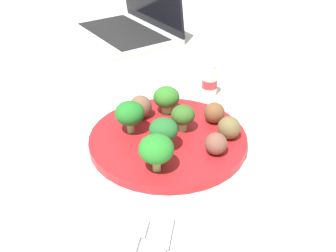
# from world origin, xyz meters

# --- Properties ---
(ground_plane) EXTENTS (4.00, 4.00, 0.00)m
(ground_plane) POSITION_xyz_m (0.00, 0.00, 0.00)
(ground_plane) COLOR silver
(plate) EXTENTS (0.28, 0.28, 0.02)m
(plate) POSITION_xyz_m (0.00, 0.00, 0.01)
(plate) COLOR red
(plate) RESTS_ON ground_plane
(broccoli_floret_front_left) EXTENTS (0.05, 0.05, 0.05)m
(broccoli_floret_front_left) POSITION_xyz_m (0.08, 0.02, 0.05)
(broccoli_floret_front_left) COLOR #A5D084
(broccoli_floret_front_left) RESTS_ON plate
(broccoli_floret_near_rim) EXTENTS (0.04, 0.04, 0.05)m
(broccoli_floret_near_rim) POSITION_xyz_m (0.02, -0.02, 0.05)
(broccoli_floret_near_rim) COLOR #99C67E
(broccoli_floret_near_rim) RESTS_ON plate
(broccoli_floret_back_left) EXTENTS (0.05, 0.05, 0.06)m
(broccoli_floret_back_left) POSITION_xyz_m (-0.10, -0.00, 0.05)
(broccoli_floret_back_left) COLOR #A8D06D
(broccoli_floret_back_left) RESTS_ON plate
(broccoli_floret_center) EXTENTS (0.05, 0.05, 0.06)m
(broccoli_floret_center) POSITION_xyz_m (0.00, 0.07, 0.05)
(broccoli_floret_center) COLOR #8FC475
(broccoli_floret_center) RESTS_ON plate
(broccoli_floret_far_rim) EXTENTS (0.05, 0.05, 0.06)m
(broccoli_floret_far_rim) POSITION_xyz_m (-0.04, 0.00, 0.05)
(broccoli_floret_far_rim) COLOR #9BC579
(broccoli_floret_far_rim) RESTS_ON plate
(meatball_back_right) EXTENTS (0.04, 0.04, 0.04)m
(meatball_back_right) POSITION_xyz_m (0.01, -0.11, 0.04)
(meatball_back_right) COLOR brown
(meatball_back_right) RESTS_ON plate
(meatball_front_left) EXTENTS (0.04, 0.04, 0.04)m
(meatball_front_left) POSITION_xyz_m (-0.04, -0.09, 0.03)
(meatball_front_left) COLOR brown
(meatball_front_left) RESTS_ON plate
(meatball_far_rim) EXTENTS (0.04, 0.04, 0.04)m
(meatball_far_rim) POSITION_xyz_m (0.06, -0.08, 0.04)
(meatball_far_rim) COLOR brown
(meatball_far_rim) RESTS_ON plate
(meatball_center) EXTENTS (0.04, 0.04, 0.04)m
(meatball_center) POSITION_xyz_m (0.06, 0.06, 0.04)
(meatball_center) COLOR brown
(meatball_center) RESTS_ON plate
(fork) EXTENTS (0.12, 0.02, 0.01)m
(fork) POSITION_xyz_m (-0.25, -0.00, 0.01)
(fork) COLOR silver
(fork) RESTS_ON napkin
(yogurt_bottle) EXTENTS (0.03, 0.03, 0.07)m
(yogurt_bottle) POSITION_xyz_m (0.20, -0.05, 0.03)
(yogurt_bottle) COLOR white
(yogurt_bottle) RESTS_ON ground_plane
(laptop) EXTENTS (0.38, 0.38, 0.21)m
(laptop) POSITION_xyz_m (0.54, 0.21, 0.04)
(laptop) COLOR silver
(laptop) RESTS_ON ground_plane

